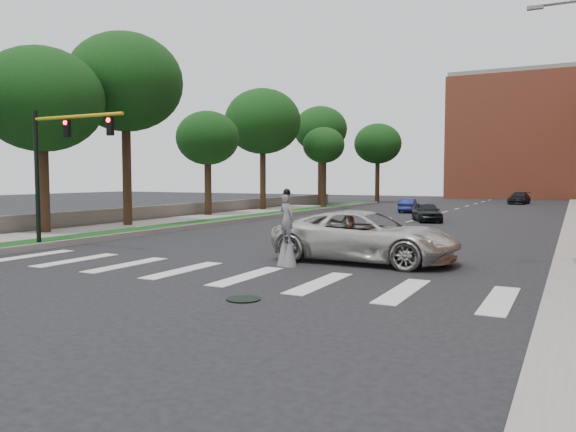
# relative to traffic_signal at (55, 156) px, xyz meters

# --- Properties ---
(ground_plane) EXTENTS (160.00, 160.00, 0.00)m
(ground_plane) POSITION_rel_traffic_signal_xyz_m (9.78, -3.00, -4.15)
(ground_plane) COLOR black
(ground_plane) RESTS_ON ground
(grass_median) EXTENTS (2.00, 60.00, 0.25)m
(grass_median) POSITION_rel_traffic_signal_xyz_m (-1.72, 17.00, -4.03)
(grass_median) COLOR #113D14
(grass_median) RESTS_ON ground
(median_curb) EXTENTS (0.20, 60.00, 0.28)m
(median_curb) POSITION_rel_traffic_signal_xyz_m (-0.67, 17.00, -4.01)
(median_curb) COLOR gray
(median_curb) RESTS_ON ground
(sidewalk_left) EXTENTS (4.00, 60.00, 0.18)m
(sidewalk_left) POSITION_rel_traffic_signal_xyz_m (-4.72, 7.00, -4.06)
(sidewalk_left) COLOR gray
(sidewalk_left) RESTS_ON ground
(stone_wall) EXTENTS (0.50, 56.00, 1.10)m
(stone_wall) POSITION_rel_traffic_signal_xyz_m (-7.22, 19.00, -3.60)
(stone_wall) COLOR #605B52
(stone_wall) RESTS_ON ground
(manhole) EXTENTS (0.90, 0.90, 0.04)m
(manhole) POSITION_rel_traffic_signal_xyz_m (12.78, -5.00, -4.13)
(manhole) COLOR black
(manhole) RESTS_ON ground
(building_backdrop) EXTENTS (26.00, 14.00, 18.00)m
(building_backdrop) POSITION_rel_traffic_signal_xyz_m (15.78, 75.00, 4.85)
(building_backdrop) COLOR #CA5E3F
(building_backdrop) RESTS_ON ground
(traffic_signal) EXTENTS (5.30, 0.23, 6.20)m
(traffic_signal) POSITION_rel_traffic_signal_xyz_m (0.00, 0.00, 0.00)
(traffic_signal) COLOR black
(traffic_signal) RESTS_ON ground
(stilt_performer) EXTENTS (0.82, 0.63, 2.80)m
(stilt_performer) POSITION_rel_traffic_signal_xyz_m (11.22, 0.50, -3.05)
(stilt_performer) COLOR #301E13
(stilt_performer) RESTS_ON ground
(suv_crossing) EXTENTS (7.05, 3.39, 1.94)m
(suv_crossing) POSITION_rel_traffic_signal_xyz_m (13.43, 2.76, -3.18)
(suv_crossing) COLOR beige
(suv_crossing) RESTS_ON ground
(car_near) EXTENTS (3.24, 4.44, 1.40)m
(car_near) POSITION_rel_traffic_signal_xyz_m (10.94, 23.09, -3.45)
(car_near) COLOR black
(car_near) RESTS_ON ground
(car_mid) EXTENTS (1.74, 3.90, 1.24)m
(car_mid) POSITION_rel_traffic_signal_xyz_m (6.94, 32.88, -3.53)
(car_mid) COLOR navy
(car_mid) RESTS_ON ground
(car_far) EXTENTS (2.43, 5.04, 1.41)m
(car_far) POSITION_rel_traffic_signal_xyz_m (14.50, 54.38, -3.44)
(car_far) COLOR black
(car_far) RESTS_ON ground
(tree_1) EXTENTS (6.69, 6.69, 10.28)m
(tree_1) POSITION_rel_traffic_signal_xyz_m (-5.63, 3.98, 3.25)
(tree_1) COLOR #301E13
(tree_1) RESTS_ON ground
(tree_2) EXTENTS (7.21, 7.21, 12.20)m
(tree_2) POSITION_rel_traffic_signal_xyz_m (-4.87, 9.60, 4.95)
(tree_2) COLOR #301E13
(tree_2) RESTS_ON ground
(tree_3) EXTENTS (5.07, 5.07, 8.49)m
(tree_3) POSITION_rel_traffic_signal_xyz_m (-5.92, 19.86, 2.13)
(tree_3) COLOR #301E13
(tree_3) RESTS_ON ground
(tree_4) EXTENTS (7.19, 7.19, 11.48)m
(tree_4) POSITION_rel_traffic_signal_xyz_m (-5.89, 28.73, 4.23)
(tree_4) COLOR #301E13
(tree_4) RESTS_ON ground
(tree_5) EXTENTS (6.17, 6.17, 11.31)m
(tree_5) POSITION_rel_traffic_signal_xyz_m (-5.88, 42.05, 4.48)
(tree_5) COLOR #301E13
(tree_5) RESTS_ON ground
(tree_6) EXTENTS (4.17, 4.17, 8.13)m
(tree_6) POSITION_rel_traffic_signal_xyz_m (-1.92, 33.94, 2.11)
(tree_6) COLOR #301E13
(tree_6) RESTS_ON ground
(tree_7) EXTENTS (5.86, 5.86, 9.83)m
(tree_7) POSITION_rel_traffic_signal_xyz_m (-1.59, 49.91, 3.14)
(tree_7) COLOR #301E13
(tree_7) RESTS_ON ground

